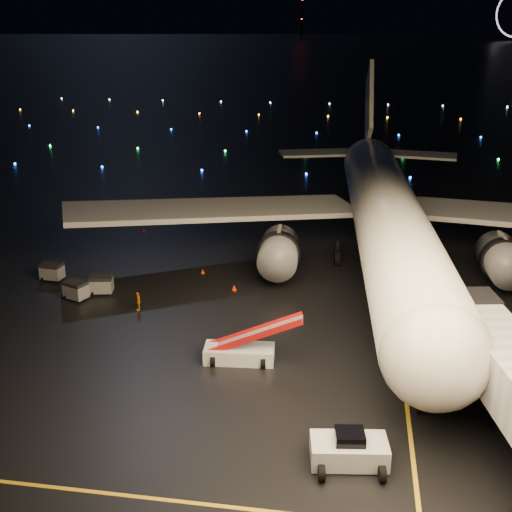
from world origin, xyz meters
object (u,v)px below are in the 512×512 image
Objects in this scene: belt_loader at (239,339)px; crew_c at (138,301)px; pushback_tug at (349,447)px; baggage_cart_0 at (101,285)px; baggage_cart_2 at (76,290)px; airliner at (386,172)px; baggage_cart_1 at (52,272)px.

belt_loader reaches higher than crew_c.
pushback_tug reaches higher than baggage_cart_0.
baggage_cart_0 reaches higher than crew_c.
belt_loader is at bearing -5.45° from baggage_cart_2.
baggage_cart_1 is at bearing -164.31° from airliner.
crew_c is at bearing 10.26° from baggage_cart_2.
baggage_cart_2 is (-5.95, 1.27, 0.02)m from crew_c.
airliner is 8.69× the size of belt_loader.
airliner reaches higher than baggage_cart_1.
baggage_cart_2 is at bearing -38.28° from baggage_cart_1.
pushback_tug is 0.58× the size of belt_loader.
baggage_cart_0 is at bearing -149.54° from crew_c.
crew_c is (-20.01, -15.45, -8.02)m from airliner.
airliner is 32.81× the size of baggage_cart_2.
belt_loader is 17.02m from baggage_cart_0.
baggage_cart_0 is (-13.96, 9.70, -0.91)m from belt_loader.
baggage_cart_0 is (-24.27, -12.71, -7.99)m from airliner.
baggage_cart_0 is at bearing 130.28° from pushback_tug.
pushback_tug reaches higher than baggage_cart_2.
airliner is 30.65m from baggage_cart_2.
crew_c is 0.81× the size of baggage_cart_0.
pushback_tug is at bearing -56.61° from belt_loader.
baggage_cart_0 is at bearing -16.59° from baggage_cart_1.
airliner is at bearing 77.90° from pushback_tug.
baggage_cart_0 is 1.02× the size of baggage_cart_1.
crew_c is 0.83× the size of baggage_cart_2.
pushback_tug is 29.66m from baggage_cart_2.
pushback_tug is 24.32m from crew_c.
baggage_cart_1 is (-5.62, 2.25, -0.01)m from baggage_cart_0.
airliner reaches higher than crew_c.
pushback_tug is at bearing -15.50° from baggage_cart_2.
airliner reaches higher than baggage_cart_2.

